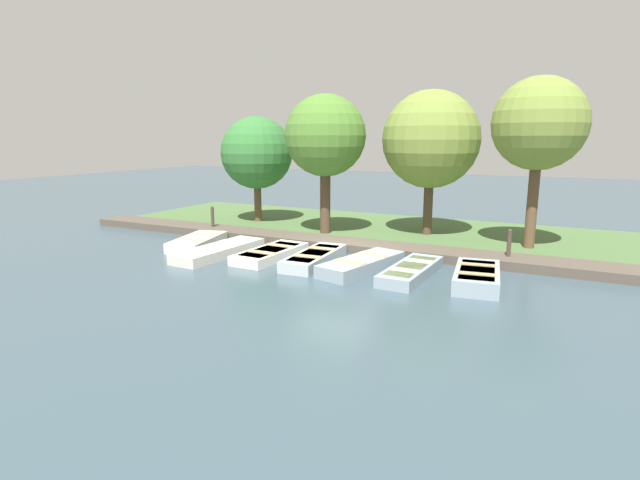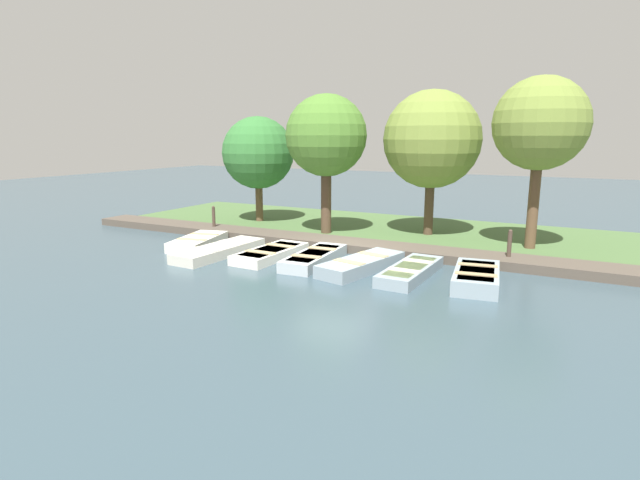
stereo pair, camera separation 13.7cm
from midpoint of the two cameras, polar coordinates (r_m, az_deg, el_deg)
name	(u,v)px [view 2 (the right image)]	position (r m, az deg, el deg)	size (l,w,h in m)	color
ground_plane	(332,257)	(16.46, 1.59, -2.01)	(80.00, 80.00, 0.00)	#384C56
shore_bank	(384,231)	(20.96, 7.56, 1.05)	(8.00, 24.00, 0.12)	#476638
dock_walkway	(350,245)	(17.71, 3.64, -0.56)	(1.38, 23.83, 0.29)	#51473D
rowboat_0	(198,241)	(18.55, -13.53, -0.17)	(2.86, 1.75, 0.38)	silver
rowboat_1	(220,250)	(17.03, -11.18, -1.16)	(3.65, 1.29, 0.35)	beige
rowboat_2	(271,253)	(16.41, -5.43, -1.52)	(3.02, 1.26, 0.33)	silver
rowboat_3	(314,258)	(15.68, -0.39, -2.02)	(3.17, 1.19, 0.37)	#B2BCC1
rowboat_4	(361,264)	(14.87, 5.02, -2.76)	(3.33, 1.75, 0.40)	#8C9EA8
rowboat_5	(411,271)	(14.42, 10.59, -3.50)	(3.17, 1.11, 0.35)	#8C9EA8
rowboat_6	(476,277)	(14.05, 17.71, -4.05)	(2.77, 1.49, 0.44)	#8C9EA8
mooring_post_near	(214,220)	(20.88, -11.86, 2.30)	(0.13, 0.13, 1.14)	#47382D
mooring_post_far	(509,248)	(16.35, 21.04, -0.82)	(0.13, 0.13, 1.14)	#47382D
park_tree_far_left	(258,153)	(22.78, -6.92, 9.83)	(3.21, 3.21, 4.80)	brown
park_tree_left	(326,136)	(19.69, 0.93, 11.74)	(3.16, 3.16, 5.53)	#4C3828
park_tree_center	(432,140)	(19.86, 12.87, 11.10)	(3.72, 3.72, 5.67)	#4C3828
park_tree_right	(540,125)	(18.42, 24.07, 11.95)	(3.09, 3.09, 5.88)	brown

